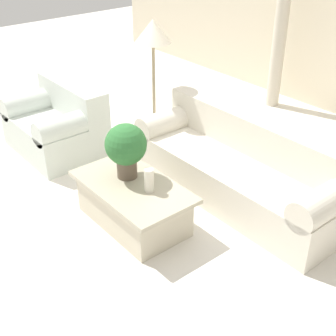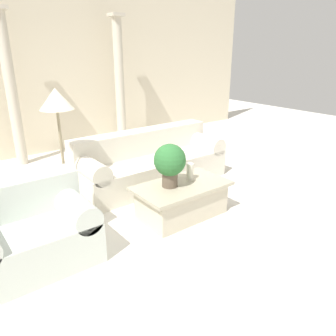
# 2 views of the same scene
# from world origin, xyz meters

# --- Properties ---
(ground_plane) EXTENTS (16.00, 16.00, 0.00)m
(ground_plane) POSITION_xyz_m (0.00, 0.00, 0.00)
(ground_plane) COLOR silver
(wall_back) EXTENTS (10.00, 0.06, 3.20)m
(wall_back) POSITION_xyz_m (0.00, 3.28, 1.60)
(wall_back) COLOR beige
(wall_back) RESTS_ON ground_plane
(sofa_long) EXTENTS (2.34, 0.85, 0.80)m
(sofa_long) POSITION_xyz_m (0.44, 0.68, 0.33)
(sofa_long) COLOR beige
(sofa_long) RESTS_ON ground_plane
(loveseat) EXTENTS (1.16, 0.85, 0.80)m
(loveseat) POSITION_xyz_m (-1.64, -0.26, 0.34)
(loveseat) COLOR silver
(loveseat) RESTS_ON ground_plane
(coffee_table) EXTENTS (1.17, 0.67, 0.42)m
(coffee_table) POSITION_xyz_m (0.13, -0.45, 0.22)
(coffee_table) COLOR beige
(coffee_table) RESTS_ON ground_plane
(potted_plant) EXTENTS (0.38, 0.38, 0.53)m
(potted_plant) POSITION_xyz_m (-0.02, -0.40, 0.73)
(potted_plant) COLOR brown
(potted_plant) RESTS_ON coffee_table
(pillar_candle) EXTENTS (0.09, 0.09, 0.22)m
(pillar_candle) POSITION_xyz_m (0.31, -0.39, 0.53)
(pillar_candle) COLOR silver
(pillar_candle) RESTS_ON coffee_table
(floor_lamp) EXTENTS (0.40, 0.40, 1.55)m
(floor_lamp) POSITION_xyz_m (-0.92, 0.63, 1.35)
(floor_lamp) COLOR gray
(floor_lamp) RESTS_ON ground_plane
(column_left) EXTENTS (0.26, 0.26, 2.62)m
(column_left) POSITION_xyz_m (-0.91, 2.83, 1.34)
(column_left) COLOR beige
(column_left) RESTS_ON ground_plane
(column_right) EXTENTS (0.26, 0.26, 2.62)m
(column_right) POSITION_xyz_m (1.18, 2.83, 1.34)
(column_right) COLOR beige
(column_right) RESTS_ON ground_plane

